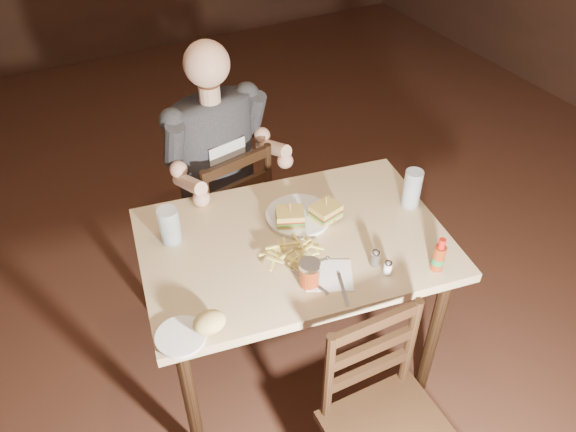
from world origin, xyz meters
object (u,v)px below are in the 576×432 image
main_table (294,256)px  glass_right (412,189)px  dinner_plate (299,216)px  chair_far (221,215)px  glass_left (170,226)px  diner (218,141)px  side_plate (181,338)px  hot_sauce (439,254)px  syrup_dispenser (309,273)px

main_table → glass_right: size_ratio=7.66×
dinner_plate → chair_far: bearing=104.5°
main_table → glass_left: (-0.41, 0.21, 0.16)m
main_table → glass_right: bearing=-3.6°
dinner_plate → glass_left: bearing=167.5°
chair_far → glass_right: (0.58, -0.68, 0.42)m
diner → side_plate: 0.98m
dinner_plate → glass_left: (-0.49, 0.11, 0.07)m
glass_right → hot_sauce: glass_right is taller
diner → hot_sauce: diner is taller
diner → hot_sauce: (0.43, -0.97, -0.05)m
main_table → hot_sauce: size_ratio=8.93×
glass_right → side_plate: (-1.06, -0.21, -0.08)m
syrup_dispenser → diner: bearing=98.8°
side_plate → dinner_plate: bearing=29.6°
diner → main_table: bearing=-95.5°
glass_left → hot_sauce: bearing=-36.5°
main_table → dinner_plate: (0.08, 0.10, 0.09)m
dinner_plate → hot_sauce: hot_sauce is taller
glass_right → side_plate: glass_right is taller
side_plate → glass_right: bearing=11.4°
chair_far → side_plate: size_ratio=5.53×
glass_right → glass_left: bearing=165.2°
glass_left → hot_sauce: size_ratio=1.04×
glass_left → syrup_dispenser: 0.56m
chair_far → syrup_dispenser: bearing=79.5°
chair_far → hot_sauce: bearing=102.8°
main_table → glass_right: 0.55m
diner → glass_right: size_ratio=5.34×
glass_right → hot_sauce: bearing=-112.2°
chair_far → hot_sauce: size_ratio=6.19×
dinner_plate → glass_right: bearing=-17.2°
hot_sauce → syrup_dispenser: 0.46m
glass_right → syrup_dispenser: 0.61m
syrup_dispenser → side_plate: bearing=-168.3°
side_plate → glass_left: bearing=74.8°
dinner_plate → syrup_dispenser: (-0.14, -0.33, 0.04)m
hot_sauce → side_plate: size_ratio=0.89×
glass_left → syrup_dispenser: (0.35, -0.44, -0.02)m
dinner_plate → hot_sauce: size_ratio=1.80×
dinner_plate → side_plate: bearing=-150.4°
diner → hot_sauce: bearing=-76.7°
chair_far → syrup_dispenser: size_ratio=8.91×
syrup_dispenser → glass_right: bearing=27.5°
diner → glass_right: (0.57, -0.63, -0.04)m
diner → glass_right: bearing=-58.5°
main_table → chair_far: bearing=95.5°
diner → hot_sauce: size_ratio=6.22×
main_table → syrup_dispenser: syrup_dispenser is taller
chair_far → glass_left: (-0.35, -0.43, 0.41)m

